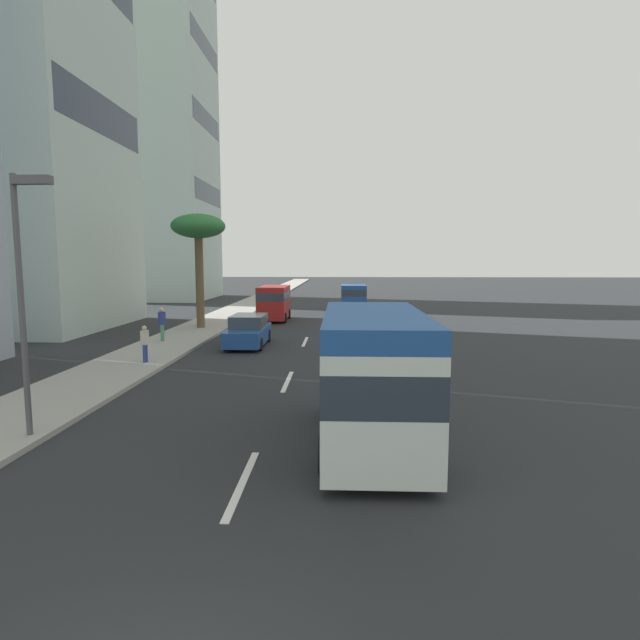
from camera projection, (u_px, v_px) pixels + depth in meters
name	position (u px, v px, depth m)	size (l,w,h in m)	color
ground_plane	(313.00, 324.00, 35.69)	(198.00, 198.00, 0.00)	#26282B
sidewalk_right	(214.00, 322.00, 35.97)	(162.00, 3.44, 0.15)	#9E9B93
lane_stripe_near	(242.00, 483.00, 10.19)	(3.20, 0.16, 0.01)	silver
lane_stripe_mid	(287.00, 381.00, 18.72)	(3.20, 0.16, 0.01)	silver
lane_stripe_far	(305.00, 342.00, 27.81)	(3.20, 0.16, 0.01)	silver
minibus_lead	(374.00, 373.00, 12.18)	(6.14, 2.44, 3.17)	silver
van_second	(274.00, 301.00, 37.46)	(4.61, 2.08, 2.50)	#A51E1E
van_third	(353.00, 296.00, 43.44)	(4.65, 2.18, 2.35)	#1E478C
car_fourth	(248.00, 331.00, 26.47)	(4.52, 1.87, 1.58)	#1E478C
pedestrian_near_lamp	(201.00, 311.00, 33.51)	(0.30, 0.33, 1.72)	#333338
pedestrian_mid_block	(145.00, 342.00, 21.39)	(0.34, 0.26, 1.54)	navy
pedestrian_by_tree	(162.00, 322.00, 27.06)	(0.38, 0.38, 1.77)	#4C8C66
palm_tree	(198.00, 231.00, 31.92)	(3.34, 3.34, 7.09)	brown
street_lamp	(24.00, 275.00, 12.12)	(0.24, 0.97, 6.23)	#4C4C51
office_tower_far	(154.00, 101.00, 56.57)	(11.98, 11.54, 43.61)	#B2C6BC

